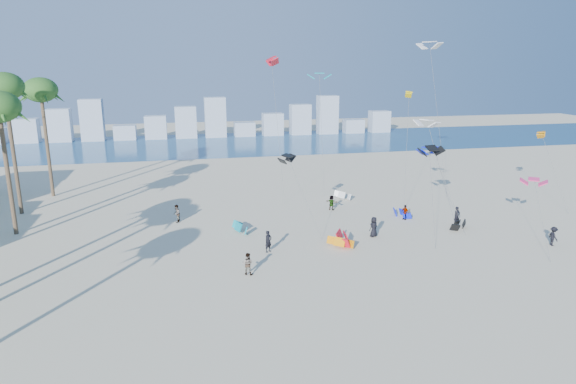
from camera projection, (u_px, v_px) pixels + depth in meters
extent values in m
plane|color=beige|center=(295.00, 333.00, 30.03)|extent=(220.00, 220.00, 0.00)
plane|color=navy|center=(213.00, 144.00, 98.13)|extent=(220.00, 220.00, 0.00)
imported|color=black|center=(268.00, 241.00, 42.63)|extent=(0.82, 0.75, 1.89)
imported|color=gray|center=(248.00, 264.00, 38.15)|extent=(1.04, 0.96, 1.73)
imported|color=black|center=(374.00, 227.00, 46.35)|extent=(1.10, 0.96, 1.89)
imported|color=gray|center=(405.00, 212.00, 51.44)|extent=(0.73, 0.99, 1.56)
imported|color=black|center=(553.00, 236.00, 44.13)|extent=(0.76, 1.18, 1.72)
imported|color=gray|center=(332.00, 203.00, 54.77)|extent=(1.47, 1.35, 1.64)
imported|color=black|center=(457.00, 216.00, 49.61)|extent=(0.76, 0.56, 1.89)
imported|color=gray|center=(177.00, 214.00, 50.57)|extent=(0.83, 0.99, 1.81)
cylinder|color=#595959|center=(305.00, 197.00, 46.13)|extent=(2.65, 3.01, 7.32)
cylinder|color=#595959|center=(442.00, 174.00, 48.76)|extent=(2.30, 3.24, 10.25)
cylinder|color=#595959|center=(432.00, 196.00, 45.44)|extent=(1.73, 5.68, 7.95)
cylinder|color=#595959|center=(278.00, 132.00, 56.13)|extent=(1.07, 2.12, 16.09)
cylinder|color=#595959|center=(406.00, 151.00, 55.03)|extent=(1.94, 4.43, 12.49)
cylinder|color=#595959|center=(542.00, 219.00, 42.19)|extent=(1.18, 4.58, 5.82)
cylinder|color=#595959|center=(322.00, 135.00, 59.84)|extent=(0.22, 2.43, 14.40)
cylinder|color=#595959|center=(555.00, 173.00, 54.04)|extent=(1.87, 3.57, 8.32)
cylinder|color=#595959|center=(449.00, 192.00, 46.67)|extent=(2.93, 2.21, 7.99)
cylinder|color=#595959|center=(438.00, 120.00, 59.86)|extent=(0.96, 5.20, 18.01)
cylinder|color=brown|center=(8.00, 172.00, 45.86)|extent=(0.40, 0.40, 11.87)
cylinder|color=brown|center=(13.00, 152.00, 52.01)|extent=(0.40, 0.40, 13.32)
ellipsoid|color=#2F5E21|center=(4.00, 86.00, 50.33)|extent=(3.80, 3.80, 2.85)
cylinder|color=brown|center=(47.00, 144.00, 59.06)|extent=(0.40, 0.40, 12.58)
ellipsoid|color=#2F5E21|center=(40.00, 90.00, 57.47)|extent=(3.80, 3.80, 2.85)
cube|color=#9EADBF|center=(27.00, 131.00, 99.68)|extent=(4.40, 3.00, 4.80)
cube|color=#9EADBF|center=(60.00, 125.00, 100.72)|extent=(4.40, 3.00, 6.60)
cube|color=#9EADBF|center=(92.00, 120.00, 101.76)|extent=(4.40, 3.00, 8.40)
cube|color=#9EADBF|center=(125.00, 132.00, 103.70)|extent=(4.40, 3.00, 3.00)
cube|color=#9EADBF|center=(156.00, 127.00, 104.74)|extent=(4.40, 3.00, 4.80)
cube|color=#9EADBF|center=(186.00, 122.00, 105.78)|extent=(4.40, 3.00, 6.60)
cube|color=#9EADBF|center=(215.00, 117.00, 106.81)|extent=(4.40, 3.00, 8.40)
cube|color=#9EADBF|center=(245.00, 129.00, 108.76)|extent=(4.40, 3.00, 3.00)
cube|color=#9EADBF|center=(273.00, 124.00, 109.80)|extent=(4.40, 3.00, 4.80)
cube|color=#9EADBF|center=(300.00, 119.00, 110.83)|extent=(4.40, 3.00, 6.60)
cube|color=#9EADBF|center=(327.00, 115.00, 111.87)|extent=(4.40, 3.00, 8.40)
cube|color=#9EADBF|center=(353.00, 126.00, 113.82)|extent=(4.40, 3.00, 3.00)
cube|color=#9EADBF|center=(379.00, 121.00, 114.85)|extent=(4.40, 3.00, 4.80)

